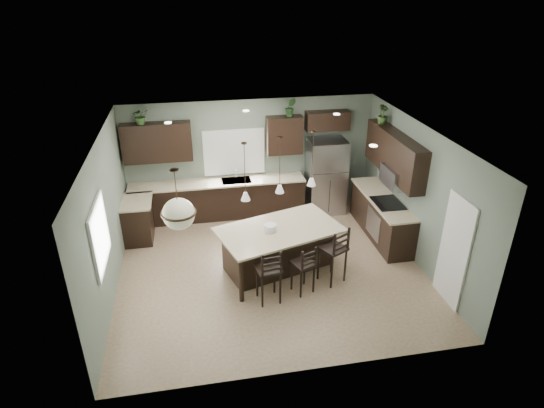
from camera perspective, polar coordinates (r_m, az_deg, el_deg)
The scene contains 33 objects.
ground at distance 9.35m, azimuth -0.16°, elevation -8.01°, with size 6.00×6.00×0.00m, color #9E8466.
pantry_door at distance 8.57m, azimuth 21.88°, elevation -5.54°, with size 0.04×0.82×2.04m, color white.
window_back at distance 11.02m, azimuth -4.79°, elevation 6.52°, with size 1.35×0.02×1.00m, color white.
window_left at distance 7.91m, azimuth -20.90°, elevation -3.67°, with size 0.02×1.10×1.00m, color white.
left_return_cabs at distance 10.55m, azimuth -16.46°, elevation -2.02°, with size 0.60×0.90×0.90m, color black.
left_return_countertop at distance 10.34m, azimuth -16.68°, elevation 0.28°, with size 0.66×0.96×0.04m, color beige.
back_lower_cabs at distance 11.15m, azimuth -6.72°, elevation 0.54°, with size 4.20×0.60×0.90m, color black.
back_countertop at distance 10.94m, azimuth -6.84°, elevation 2.71°, with size 4.20×0.66×0.04m, color beige.
sink_inset at distance 10.96m, azimuth -4.50°, elevation 2.96°, with size 0.70×0.45×0.01m, color gray.
faucet at distance 10.88m, azimuth -4.51°, elevation 3.60°, with size 0.02×0.02×0.28m, color silver.
back_upper_left at distance 10.73m, azimuth -14.19°, elevation 7.50°, with size 1.55×0.34×0.90m, color black.
back_upper_right at distance 10.92m, azimuth 1.56°, elevation 8.63°, with size 0.85×0.34×0.90m, color black.
fridge_header at distance 11.09m, azimuth 6.98°, elevation 10.35°, with size 1.05×0.34×0.45m, color black.
right_lower_cabs at distance 10.56m, azimuth 13.54°, elevation -1.62°, with size 0.60×2.35×0.90m, color black.
right_countertop at distance 10.35m, azimuth 13.70°, elevation 0.67°, with size 0.66×2.35×0.04m, color beige.
cooktop at distance 10.11m, azimuth 14.32°, elevation 0.13°, with size 0.58×0.75×0.02m, color black.
wall_oven_front at distance 10.23m, azimuth 12.55°, elevation -2.49°, with size 0.01×0.72×0.60m, color gray.
right_upper_cabs at distance 10.02m, azimuth 15.12°, elevation 6.05°, with size 0.34×2.35×0.90m, color black.
microwave at distance 9.91m, azimuth 15.23°, elevation 3.31°, with size 0.40×0.75×0.40m, color gray.
refrigerator at distance 11.28m, azimuth 6.78°, elevation 3.49°, with size 0.90×0.74×1.85m, color #9C9CA4.
kitchen_island at distance 9.08m, azimuth 0.90°, elevation -5.66°, with size 2.34×1.33×0.92m, color black.
serving_dish at distance 8.73m, azimuth -0.23°, elevation -3.02°, with size 0.24×0.24×0.14m, color silver.
bar_stool_left at distance 8.19m, azimuth -0.45°, elevation -8.84°, with size 0.41×0.41×1.12m, color black.
bar_stool_center at distance 8.46m, azimuth 3.91°, elevation -8.08°, with size 0.37×0.37×1.01m, color black.
bar_stool_right at distance 8.75m, azimuth 7.60°, elevation -6.24°, with size 0.44×0.44×1.20m, color black.
pendant_left at distance 7.98m, azimuth -3.43°, elevation 4.03°, with size 0.17×0.17×1.10m, color silver, non-canonical shape.
pendant_center at distance 8.27m, azimuth 0.99°, elevation 4.89°, with size 0.17×0.17×1.10m, color white, non-canonical shape.
pendant_right at distance 8.61m, azimuth 5.11°, elevation 5.67°, with size 0.17×0.17×1.10m, color white, non-canonical shape.
chandelier at distance 7.00m, azimuth -11.83°, elevation 0.57°, with size 0.54×0.54×1.00m, color #EDE9C2, non-canonical shape.
plant_back_left at distance 10.54m, azimuth -16.19°, elevation 10.61°, with size 0.35×0.30×0.39m, color #2D5023.
plant_back_right at distance 10.73m, azimuth 2.35°, elevation 12.04°, with size 0.24×0.20×0.44m, color #244A20.
plant_right_wall at distance 10.45m, azimuth 13.73°, elevation 10.86°, with size 0.24×0.24×0.42m, color #365123.
room_shell at distance 8.50m, azimuth -0.17°, elevation 1.47°, with size 6.00×6.00×6.00m.
Camera 1 is at (-1.37, -7.58, 5.29)m, focal length 30.00 mm.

